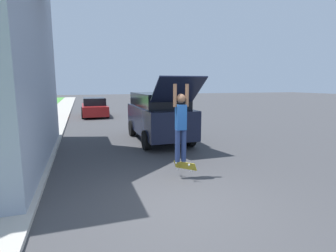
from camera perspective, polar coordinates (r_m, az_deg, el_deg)
ground_plane at (r=5.59m, az=2.14°, el=-16.62°), size 120.00×120.00×0.00m
sidewalk at (r=11.13m, az=-27.39°, el=-4.27°), size 1.80×80.00×0.10m
suv_parked at (r=11.27m, az=-2.09°, el=2.45°), size 2.03×5.24×2.69m
car_down_street at (r=20.75m, az=-15.73°, el=3.88°), size 1.93×4.32×1.41m
skateboarder at (r=6.61m, az=2.81°, el=0.86°), size 0.41×0.23×1.98m
skateboard at (r=6.84m, az=3.64°, el=-8.63°), size 0.37×0.71×0.30m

